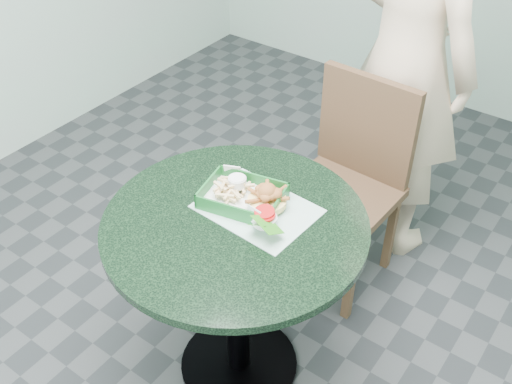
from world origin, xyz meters
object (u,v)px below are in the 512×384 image
Objects in this scene: food_basket at (243,203)px; sauce_ramekin at (241,185)px; dining_chair at (350,171)px; crab_sandwich at (265,203)px; diner_person at (413,15)px; cafe_table at (236,262)px.

sauce_ramekin is (-0.04, 0.04, 0.03)m from food_basket.
dining_chair is 0.71m from crab_sandwich.
diner_person is at bearing 89.09° from crab_sandwich.
diner_person is (0.03, 0.33, 0.58)m from dining_chair.
dining_chair reaches higher than sauce_ramekin.
sauce_ramekin is (-0.14, -0.96, -0.32)m from diner_person.
crab_sandwich is (0.05, 0.10, 0.22)m from cafe_table.
crab_sandwich is at bearing 6.76° from food_basket.
crab_sandwich is at bearing 103.39° from diner_person.
crab_sandwich is at bearing -85.98° from dining_chair.
diner_person is 8.55× the size of food_basket.
crab_sandwich is (0.02, -0.65, 0.27)m from dining_chair.
food_basket is at bearing 111.75° from cafe_table.
food_basket is at bearing -45.33° from sauce_ramekin.
dining_chair is (0.03, 0.75, -0.05)m from cafe_table.
diner_person reaches higher than sauce_ramekin.
sauce_ramekin reaches higher than food_basket.
crab_sandwich is at bearing -12.98° from sauce_ramekin.
diner_person is 35.76× the size of sauce_ramekin.
dining_chair is at bearing 87.48° from cafe_table.
food_basket is (-0.07, -0.66, 0.23)m from dining_chair.
food_basket is 0.09m from crab_sandwich.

